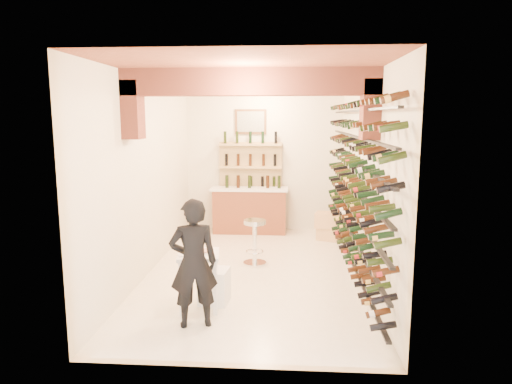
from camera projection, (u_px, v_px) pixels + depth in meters
ground at (255, 271)px, 7.68m from camera, size 6.00×6.00×0.00m
room_shell at (254, 137)px, 7.06m from camera, size 3.52×6.02×3.21m
wine_rack at (350, 181)px, 7.33m from camera, size 0.32×5.70×2.56m
back_counter at (250, 209)px, 10.22m from camera, size 1.70×0.62×1.29m
back_shelving at (251, 179)px, 10.35m from camera, size 1.40×0.31×2.73m
tasting_table at (199, 263)px, 6.10m from camera, size 0.60×0.60×0.94m
white_stool at (214, 286)px, 6.36m from camera, size 0.43×0.43×0.48m
person at (194, 263)px, 5.57m from camera, size 0.67×0.53×1.60m
chrome_barstool at (255, 239)px, 8.01m from camera, size 0.41×0.41×0.79m
crate_lower at (328, 234)px, 9.63m from camera, size 0.53×0.45×0.27m
crate_upper at (329, 220)px, 9.58m from camera, size 0.61×0.49×0.31m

